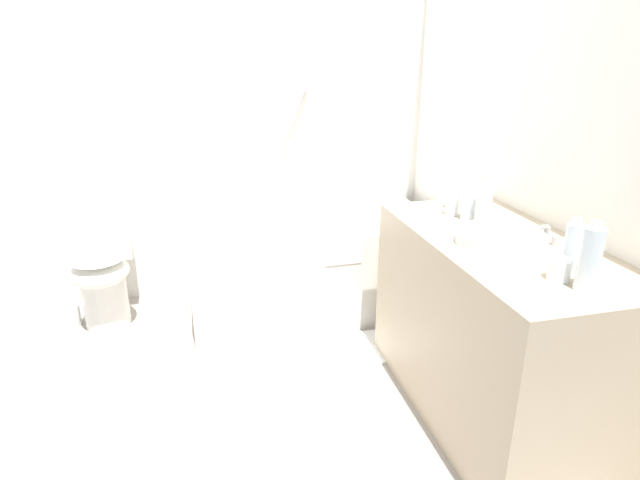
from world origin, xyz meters
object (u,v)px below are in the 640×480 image
water_bottle_4 (469,198)px  drinking_glass_0 (559,270)px  sink_faucet (545,234)px  water_bottle_3 (484,204)px  drinking_glass_1 (453,205)px  water_bottle_1 (590,259)px  bath_mat (359,349)px  sink_basin (500,238)px  toilet (102,271)px  water_bottle_2 (572,247)px  bathtub (312,260)px  water_bottle_0 (458,187)px  toilet_paper_roll (71,316)px

water_bottle_4 → drinking_glass_0: bearing=-92.3°
sink_faucet → water_bottle_3: size_ratio=0.71×
drinking_glass_1 → drinking_glass_0: bearing=-89.3°
water_bottle_1 → bath_mat: bearing=110.2°
sink_basin → water_bottle_3: bearing=76.2°
water_bottle_1 → water_bottle_3: (0.02, 0.69, -0.01)m
toilet → water_bottle_1: (1.81, -1.79, 0.61)m
sink_basin → bath_mat: size_ratio=0.58×
drinking_glass_1 → bath_mat: (-0.37, 0.25, -0.89)m
toilet → water_bottle_2: bearing=45.9°
bathtub → sink_faucet: bearing=-60.7°
bath_mat → water_bottle_0: bearing=-22.3°
sink_faucet → water_bottle_2: (-0.12, -0.30, 0.06)m
sink_basin → drinking_glass_0: size_ratio=4.53×
sink_basin → toilet_paper_roll: bearing=146.1°
sink_faucet → drinking_glass_0: drinking_glass_0 is taller
drinking_glass_1 → toilet_paper_roll: size_ratio=0.82×
bathtub → toilet_paper_roll: bathtub is taller
drinking_glass_1 → water_bottle_4: bearing=-66.8°
toilet → water_bottle_2: 2.56m
drinking_glass_1 → water_bottle_0: bearing=50.5°
water_bottle_1 → water_bottle_2: bearing=70.0°
sink_faucet → water_bottle_3: water_bottle_3 is taller
drinking_glass_0 → drinking_glass_1: 0.77m
bathtub → bath_mat: 0.69m
sink_basin → drinking_glass_1: (-0.00, 0.41, 0.03)m
water_bottle_4 → drinking_glass_0: (-0.03, -0.68, -0.07)m
bathtub → sink_basin: bearing=-68.3°
bathtub → water_bottle_1: size_ratio=6.37×
drinking_glass_1 → sink_faucet: bearing=-62.7°
water_bottle_2 → water_bottle_3: bearing=93.2°
sink_faucet → toilet_paper_roll: bearing=148.6°
water_bottle_1 → water_bottle_3: water_bottle_1 is taller
toilet → sink_faucet: sink_faucet is taller
toilet → sink_basin: bearing=50.2°
water_bottle_2 → drinking_glass_1: 0.72m
water_bottle_0 → water_bottle_3: water_bottle_0 is taller
bathtub → sink_faucet: size_ratio=10.03×
water_bottle_1 → water_bottle_2: 0.16m
sink_faucet → drinking_glass_1: bearing=117.3°
drinking_glass_1 → bath_mat: size_ratio=0.17×
sink_basin → bath_mat: bearing=119.4°
bathtub → drinking_glass_1: size_ratio=14.65×
drinking_glass_1 → water_bottle_3: bearing=-70.0°
water_bottle_0 → water_bottle_2: water_bottle_0 is taller
sink_faucet → water_bottle_4: water_bottle_4 is taller
bath_mat → sink_faucet: bearing=-48.6°
water_bottle_1 → sink_basin: bearing=94.6°
water_bottle_2 → water_bottle_4: bearing=95.1°
water_bottle_0 → water_bottle_3: size_ratio=1.17×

